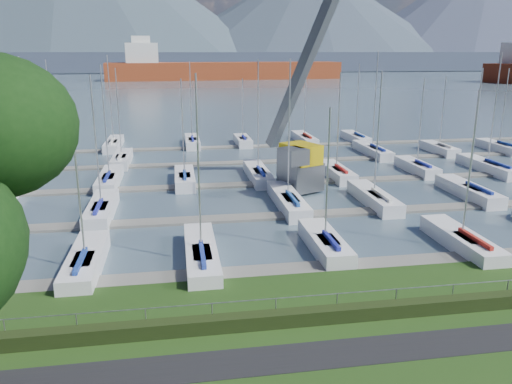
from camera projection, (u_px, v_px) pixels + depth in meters
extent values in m
cube|color=black|center=(313.00, 356.00, 20.97)|extent=(160.00, 2.00, 0.04)
cube|color=#495C6B|center=(183.00, 76.00, 270.94)|extent=(800.00, 540.00, 0.20)
cube|color=black|center=(298.00, 317.00, 23.35)|extent=(80.00, 0.70, 0.70)
cylinder|color=gray|center=(297.00, 297.00, 23.50)|extent=(80.00, 0.04, 0.04)
cube|color=#424C61|center=(181.00, 61.00, 335.71)|extent=(900.00, 80.00, 12.00)
cone|color=#3C4857|center=(310.00, 14.00, 418.71)|extent=(300.00, 300.00, 85.00)
cone|color=#434B62|center=(488.00, 8.00, 452.31)|extent=(320.00, 320.00, 100.00)
cube|color=slate|center=(272.00, 271.00, 29.58)|extent=(90.00, 1.60, 0.25)
cube|color=slate|center=(248.00, 218.00, 39.08)|extent=(90.00, 1.60, 0.25)
cube|color=slate|center=(233.00, 185.00, 48.58)|extent=(90.00, 1.60, 0.25)
cube|color=slate|center=(223.00, 163.00, 58.08)|extent=(90.00, 1.60, 0.25)
cube|color=slate|center=(216.00, 148.00, 67.58)|extent=(90.00, 1.60, 0.25)
cube|color=#56595D|center=(300.00, 176.00, 46.39)|extent=(4.21, 4.21, 2.60)
cube|color=#BFA20B|center=(301.00, 154.00, 45.82)|extent=(3.74, 4.16, 1.80)
cube|color=#585C60|center=(310.00, 52.00, 47.93)|extent=(7.03, 9.90, 19.89)
cube|color=#585B60|center=(293.00, 156.00, 43.68)|extent=(2.71, 2.82, 1.40)
cube|color=maroon|center=(226.00, 73.00, 234.74)|extent=(110.60, 27.62, 10.00)
cube|color=silver|center=(141.00, 57.00, 223.62)|extent=(15.18, 15.18, 12.00)
cube|color=silver|center=(140.00, 41.00, 221.72)|extent=(8.68, 8.68, 4.00)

